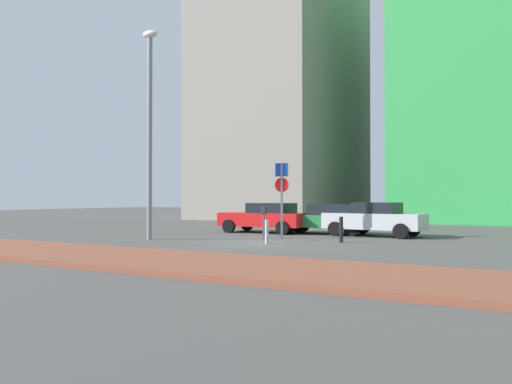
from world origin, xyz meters
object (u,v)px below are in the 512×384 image
object	(u,v)px
parked_car_red	(266,217)
street_lamp	(150,119)
parked_car_green	(328,218)
parked_car_silver	(375,219)
traffic_bollard_mid	(341,230)
parking_meter	(264,219)
parking_sign_post	(282,191)
traffic_bollard_near	(267,232)

from	to	relation	value
parked_car_red	street_lamp	xyz separation A→B (m)	(-1.98, -6.10, 4.11)
parked_car_green	parked_car_silver	bearing A→B (deg)	-8.88
traffic_bollard_mid	street_lamp	bearing A→B (deg)	-159.21
parking_meter	parked_car_red	bearing A→B (deg)	117.69
parked_car_red	traffic_bollard_mid	distance (m)	6.15
parked_car_red	parking_sign_post	world-z (taller)	parking_sign_post
parking_meter	traffic_bollard_mid	xyz separation A→B (m)	(2.85, 0.89, -0.38)
parked_car_red	parking_sign_post	bearing A→B (deg)	-50.65
parked_car_green	parking_sign_post	bearing A→B (deg)	-100.78
street_lamp	parking_meter	bearing A→B (deg)	23.10
parked_car_green	parked_car_silver	size ratio (longest dim) A/B	1.03
parking_sign_post	traffic_bollard_mid	size ratio (longest dim) A/B	3.25
parked_car_green	traffic_bollard_mid	bearing A→B (deg)	-62.31
parking_meter	parking_sign_post	bearing A→B (deg)	88.72
parked_car_green	parking_meter	size ratio (longest dim) A/B	3.40
parked_car_green	parking_meter	xyz separation A→B (m)	(-0.70, -4.99, 0.13)
street_lamp	traffic_bollard_mid	world-z (taller)	street_lamp
traffic_bollard_near	traffic_bollard_mid	world-z (taller)	traffic_bollard_mid
parked_car_green	parked_car_red	bearing A→B (deg)	-166.68
parking_meter	traffic_bollard_mid	bearing A→B (deg)	17.24
parking_sign_post	parking_meter	xyz separation A→B (m)	(-0.03, -1.51, -1.12)
parking_sign_post	traffic_bollard_near	size ratio (longest dim) A/B	3.58
parked_car_silver	parking_sign_post	xyz separation A→B (m)	(-3.00, -3.12, 1.23)
parked_car_red	parking_meter	xyz separation A→B (m)	(2.25, -4.30, 0.11)
parking_sign_post	traffic_bollard_mid	world-z (taller)	parking_sign_post
traffic_bollard_near	parked_car_red	bearing A→B (deg)	118.99
parked_car_red	street_lamp	bearing A→B (deg)	-107.97
traffic_bollard_mid	parked_car_red	bearing A→B (deg)	146.27
parked_car_silver	parking_meter	xyz separation A→B (m)	(-3.03, -4.63, 0.10)
street_lamp	traffic_bollard_near	distance (m)	6.67
parked_car_silver	parking_sign_post	bearing A→B (deg)	-133.83
parked_car_silver	street_lamp	world-z (taller)	street_lamp
parked_car_red	street_lamp	size ratio (longest dim) A/B	0.51
parking_sign_post	parked_car_green	bearing A→B (deg)	79.22
parked_car_red	parked_car_silver	world-z (taller)	parked_car_silver
parked_car_green	street_lamp	xyz separation A→B (m)	(-4.93, -6.80, 4.12)
parked_car_silver	traffic_bollard_near	bearing A→B (deg)	-112.32
parked_car_silver	street_lamp	xyz separation A→B (m)	(-7.27, -6.44, 4.10)
street_lamp	traffic_bollard_near	world-z (taller)	street_lamp
traffic_bollard_near	traffic_bollard_mid	xyz separation A→B (m)	(2.15, 1.93, 0.05)
parking_sign_post	traffic_bollard_near	distance (m)	3.06
parked_car_silver	parking_sign_post	world-z (taller)	parking_sign_post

